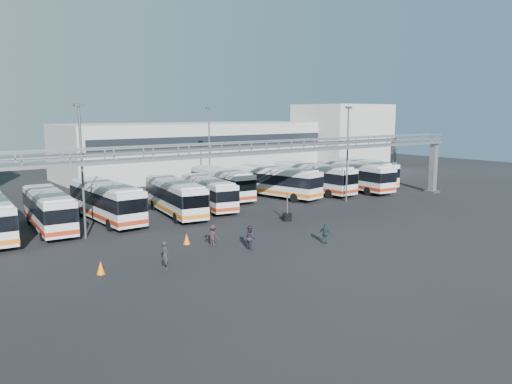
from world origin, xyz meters
TOP-DOWN VIEW (x-y plane):
  - ground at (0.00, 0.00)m, footprint 140.00×140.00m
  - gantry at (0.00, 5.87)m, footprint 51.40×5.15m
  - warehouse at (12.00, 38.00)m, footprint 42.00×14.00m
  - building_right at (38.00, 32.00)m, footprint 14.00×12.00m
  - light_pole_left at (-16.00, 8.00)m, footprint 0.70×0.35m
  - light_pole_mid at (12.00, 7.00)m, footprint 0.70×0.35m
  - light_pole_back at (4.00, 22.00)m, footprint 0.70×0.35m
  - bus_1 at (-17.41, 12.60)m, footprint 3.43×10.80m
  - bus_2 at (-12.47, 12.89)m, footprint 2.72×11.39m
  - bus_3 at (-6.25, 11.76)m, footprint 4.25×11.10m
  - bus_4 at (-2.06, 12.66)m, footprint 4.25×10.41m
  - bus_5 at (2.27, 16.76)m, footprint 3.66×11.19m
  - bus_6 at (7.58, 13.71)m, footprint 4.74×11.60m
  - bus_7 at (13.16, 13.32)m, footprint 2.95×11.57m
  - bus_8 at (18.50, 11.69)m, footprint 3.75×11.65m
  - bus_9 at (22.81, 13.97)m, footprint 4.65×11.45m
  - pedestrian_a at (-14.64, -2.52)m, footprint 0.49×0.69m
  - pedestrian_b at (-7.75, -2.02)m, footprint 0.66×0.84m
  - pedestrian_c at (-9.51, 0.09)m, footprint 1.03×1.22m
  - pedestrian_d at (-2.51, -4.23)m, footprint 0.64×0.96m
  - cone_left at (-18.16, -1.05)m, footprint 0.65×0.65m
  - cone_right at (-10.65, 1.88)m, footprint 0.54×0.54m
  - tire_stack at (0.49, 3.50)m, footprint 0.85×0.85m

SIDE VIEW (x-z plane):
  - ground at x=0.00m, z-range 0.00..0.00m
  - cone_right at x=-10.65m, z-range 0.00..0.79m
  - cone_left at x=-18.16m, z-range 0.00..0.80m
  - tire_stack at x=0.49m, z-range -0.80..1.62m
  - pedestrian_d at x=-2.51m, z-range 0.00..1.52m
  - pedestrian_c at x=-9.51m, z-range 0.00..1.64m
  - pedestrian_b at x=-7.75m, z-range 0.00..1.68m
  - pedestrian_a at x=-14.64m, z-range 0.00..1.78m
  - bus_4 at x=-2.06m, z-range 0.16..3.24m
  - bus_1 at x=-17.41m, z-range 0.17..3.40m
  - bus_3 at x=-6.25m, z-range 0.18..3.47m
  - bus_5 at x=2.27m, z-range 0.18..3.51m
  - bus_9 at x=22.81m, z-range 0.18..3.57m
  - bus_6 at x=7.58m, z-range 0.18..3.62m
  - bus_2 at x=-12.47m, z-range 0.18..3.64m
  - bus_8 at x=18.50m, z-range 0.19..3.66m
  - bus_7 at x=13.16m, z-range 0.19..3.68m
  - warehouse at x=12.00m, z-range 0.00..8.00m
  - building_right at x=38.00m, z-range 0.00..11.00m
  - gantry at x=0.00m, z-range 1.96..9.06m
  - light_pole_left at x=-16.00m, z-range 0.62..10.83m
  - light_pole_mid at x=12.00m, z-range 0.62..10.83m
  - light_pole_back at x=4.00m, z-range 0.62..10.83m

